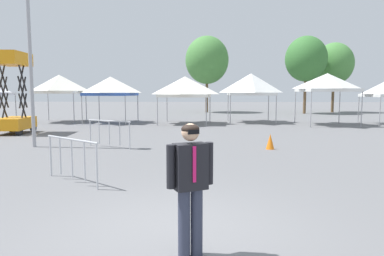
{
  "coord_description": "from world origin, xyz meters",
  "views": [
    {
      "loc": [
        0.56,
        -5.28,
        2.18
      ],
      "look_at": [
        0.17,
        3.11,
        1.3
      ],
      "focal_mm": 32.34,
      "sensor_mm": 36.0,
      "label": 1
    }
  ],
  "objects_px": {
    "scissor_lift": "(14,109)",
    "crowd_barrier_near_person": "(109,128)",
    "person_foreground": "(190,180)",
    "canopy_tent_left_of_center": "(185,87)",
    "light_pole_near_lift": "(29,33)",
    "canopy_tent_behind_left": "(111,86)",
    "traffic_cone_lot_center": "(270,142)",
    "crowd_barrier_by_lift": "(72,152)",
    "canopy_tent_behind_right": "(251,84)",
    "canopy_tent_behind_center": "(59,84)",
    "tree_behind_tents_right": "(306,59)",
    "canopy_tent_far_right": "(327,83)",
    "tree_behind_tents_center": "(207,60)",
    "tree_behind_tents_left": "(334,64)"
  },
  "relations": [
    {
      "from": "scissor_lift",
      "to": "crowd_barrier_near_person",
      "type": "height_order",
      "value": "scissor_lift"
    },
    {
      "from": "person_foreground",
      "to": "canopy_tent_left_of_center",
      "type": "bearing_deg",
      "value": 94.02
    },
    {
      "from": "canopy_tent_left_of_center",
      "to": "light_pole_near_lift",
      "type": "relative_size",
      "value": 0.46
    },
    {
      "from": "canopy_tent_behind_left",
      "to": "person_foreground",
      "type": "height_order",
      "value": "canopy_tent_behind_left"
    },
    {
      "from": "canopy_tent_left_of_center",
      "to": "person_foreground",
      "type": "height_order",
      "value": "canopy_tent_left_of_center"
    },
    {
      "from": "scissor_lift",
      "to": "person_foreground",
      "type": "height_order",
      "value": "scissor_lift"
    },
    {
      "from": "person_foreground",
      "to": "traffic_cone_lot_center",
      "type": "relative_size",
      "value": 3.06
    },
    {
      "from": "canopy_tent_behind_left",
      "to": "crowd_barrier_by_lift",
      "type": "relative_size",
      "value": 1.97
    },
    {
      "from": "person_foreground",
      "to": "crowd_barrier_near_person",
      "type": "height_order",
      "value": "person_foreground"
    },
    {
      "from": "light_pole_near_lift",
      "to": "canopy_tent_behind_right",
      "type": "bearing_deg",
      "value": 49.5
    },
    {
      "from": "canopy_tent_behind_center",
      "to": "person_foreground",
      "type": "relative_size",
      "value": 1.91
    },
    {
      "from": "scissor_lift",
      "to": "crowd_barrier_near_person",
      "type": "xyz_separation_m",
      "value": [
        6.28,
        -4.32,
        -0.51
      ]
    },
    {
      "from": "tree_behind_tents_right",
      "to": "crowd_barrier_near_person",
      "type": "relative_size",
      "value": 4.0
    },
    {
      "from": "crowd_barrier_near_person",
      "to": "crowd_barrier_by_lift",
      "type": "bearing_deg",
      "value": -83.47
    },
    {
      "from": "canopy_tent_behind_center",
      "to": "canopy_tent_left_of_center",
      "type": "bearing_deg",
      "value": -6.05
    },
    {
      "from": "light_pole_near_lift",
      "to": "crowd_barrier_near_person",
      "type": "height_order",
      "value": "light_pole_near_lift"
    },
    {
      "from": "canopy_tent_behind_right",
      "to": "crowd_barrier_by_lift",
      "type": "distance_m",
      "value": 18.12
    },
    {
      "from": "canopy_tent_behind_center",
      "to": "canopy_tent_far_right",
      "type": "xyz_separation_m",
      "value": [
        18.49,
        -1.4,
        0.06
      ]
    },
    {
      "from": "canopy_tent_behind_left",
      "to": "tree_behind_tents_right",
      "type": "bearing_deg",
      "value": 34.06
    },
    {
      "from": "tree_behind_tents_right",
      "to": "tree_behind_tents_center",
      "type": "distance_m",
      "value": 10.01
    },
    {
      "from": "tree_behind_tents_left",
      "to": "canopy_tent_behind_right",
      "type": "bearing_deg",
      "value": -128.83
    },
    {
      "from": "tree_behind_tents_left",
      "to": "crowd_barrier_by_lift",
      "type": "xyz_separation_m",
      "value": [
        -16.55,
        -29.61,
        -4.38
      ]
    },
    {
      "from": "canopy_tent_left_of_center",
      "to": "traffic_cone_lot_center",
      "type": "bearing_deg",
      "value": -69.25
    },
    {
      "from": "light_pole_near_lift",
      "to": "tree_behind_tents_center",
      "type": "xyz_separation_m",
      "value": [
        6.75,
        23.8,
        1.07
      ]
    },
    {
      "from": "canopy_tent_behind_center",
      "to": "tree_behind_tents_left",
      "type": "xyz_separation_m",
      "value": [
        24.0,
        13.08,
        2.41
      ]
    },
    {
      "from": "crowd_barrier_near_person",
      "to": "person_foreground",
      "type": "bearing_deg",
      "value": -67.68
    },
    {
      "from": "tree_behind_tents_right",
      "to": "crowd_barrier_by_lift",
      "type": "height_order",
      "value": "tree_behind_tents_right"
    },
    {
      "from": "canopy_tent_far_right",
      "to": "crowd_barrier_near_person",
      "type": "distance_m",
      "value": 15.42
    },
    {
      "from": "canopy_tent_behind_center",
      "to": "tree_behind_tents_left",
      "type": "relative_size",
      "value": 0.46
    },
    {
      "from": "tree_behind_tents_left",
      "to": "tree_behind_tents_center",
      "type": "xyz_separation_m",
      "value": [
        -13.44,
        -0.57,
        0.39
      ]
    },
    {
      "from": "canopy_tent_behind_left",
      "to": "scissor_lift",
      "type": "xyz_separation_m",
      "value": [
        -3.3,
        -6.55,
        -1.31
      ]
    },
    {
      "from": "canopy_tent_behind_center",
      "to": "traffic_cone_lot_center",
      "type": "xyz_separation_m",
      "value": [
        13.09,
        -11.39,
        -2.43
      ]
    },
    {
      "from": "crowd_barrier_by_lift",
      "to": "tree_behind_tents_left",
      "type": "bearing_deg",
      "value": 60.8
    },
    {
      "from": "canopy_tent_behind_center",
      "to": "person_foreground",
      "type": "xyz_separation_m",
      "value": [
        10.49,
        -20.18,
        -1.69
      ]
    },
    {
      "from": "canopy_tent_behind_left",
      "to": "person_foreground",
      "type": "distance_m",
      "value": 20.88
    },
    {
      "from": "person_foreground",
      "to": "canopy_tent_behind_left",
      "type": "bearing_deg",
      "value": 108.54
    },
    {
      "from": "light_pole_near_lift",
      "to": "canopy_tent_far_right",
      "type": "bearing_deg",
      "value": 33.94
    },
    {
      "from": "light_pole_near_lift",
      "to": "crowd_barrier_near_person",
      "type": "bearing_deg",
      "value": -0.31
    },
    {
      "from": "tree_behind_tents_center",
      "to": "traffic_cone_lot_center",
      "type": "xyz_separation_m",
      "value": [
        2.53,
        -23.91,
        -5.23
      ]
    },
    {
      "from": "canopy_tent_behind_right",
      "to": "tree_behind_tents_center",
      "type": "relative_size",
      "value": 0.43
    },
    {
      "from": "canopy_tent_behind_left",
      "to": "tree_behind_tents_left",
      "type": "height_order",
      "value": "tree_behind_tents_left"
    },
    {
      "from": "canopy_tent_far_right",
      "to": "crowd_barrier_by_lift",
      "type": "xyz_separation_m",
      "value": [
        -11.05,
        -15.12,
        -2.03
      ]
    },
    {
      "from": "tree_behind_tents_center",
      "to": "crowd_barrier_near_person",
      "type": "bearing_deg",
      "value": -98.85
    },
    {
      "from": "tree_behind_tents_left",
      "to": "crowd_barrier_near_person",
      "type": "height_order",
      "value": "tree_behind_tents_left"
    },
    {
      "from": "canopy_tent_behind_right",
      "to": "canopy_tent_left_of_center",
      "type": "bearing_deg",
      "value": -164.03
    },
    {
      "from": "crowd_barrier_by_lift",
      "to": "canopy_tent_far_right",
      "type": "bearing_deg",
      "value": 53.85
    },
    {
      "from": "scissor_lift",
      "to": "tree_behind_tents_center",
      "type": "height_order",
      "value": "tree_behind_tents_center"
    },
    {
      "from": "light_pole_near_lift",
      "to": "traffic_cone_lot_center",
      "type": "xyz_separation_m",
      "value": [
        9.28,
        -0.1,
        -4.16
      ]
    },
    {
      "from": "light_pole_near_lift",
      "to": "crowd_barrier_near_person",
      "type": "relative_size",
      "value": 4.05
    },
    {
      "from": "canopy_tent_behind_center",
      "to": "canopy_tent_far_right",
      "type": "height_order",
      "value": "canopy_tent_behind_center"
    }
  ]
}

